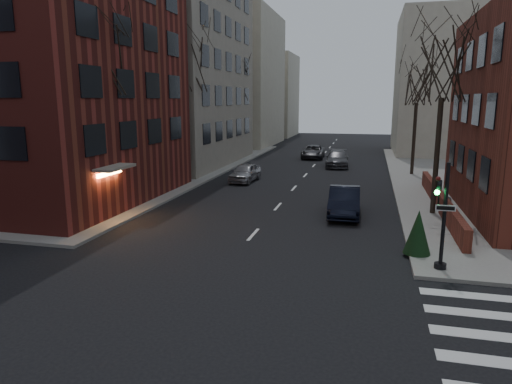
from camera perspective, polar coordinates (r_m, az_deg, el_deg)
ground at (r=11.73m, az=-16.19°, el=-21.83°), size 160.00×160.00×0.00m
sidewalk_far_left at (r=51.79m, az=-27.55°, el=3.22°), size 44.00×44.00×0.15m
building_left_brick at (r=32.47m, az=-26.67°, el=14.98°), size 15.00×15.00×18.00m
building_left_tan at (r=48.44m, az=-14.40°, el=20.23°), size 18.00×18.00×28.00m
low_wall_right at (r=28.25m, az=22.01°, el=-1.02°), size 0.35×16.00×1.00m
building_distant_la at (r=66.57m, az=-3.79°, el=13.74°), size 14.00×16.00×18.00m
building_distant_ra at (r=59.20m, az=24.08°, el=12.11°), size 14.00×14.00×16.00m
building_distant_lb at (r=82.41m, az=1.26°, el=11.94°), size 10.00×12.00×14.00m
traffic_signal at (r=18.13m, az=22.22°, el=-3.59°), size 0.76×0.44×4.00m
tree_left_a at (r=26.48m, az=-18.71°, el=15.48°), size 4.18×4.18×10.26m
tree_left_b at (r=37.20m, az=-8.46°, el=15.31°), size 4.40×4.40×10.80m
tree_left_c at (r=50.38m, az=-2.21°, el=13.38°), size 3.96×3.96×9.72m
tree_right_a at (r=26.66m, az=22.43°, el=14.25°), size 3.96×3.96×9.72m
tree_right_b at (r=40.54m, az=19.56°, el=12.58°), size 3.74×3.74×9.18m
streetlamp_near at (r=33.27m, az=-9.90°, el=7.67°), size 0.36×0.36×6.28m
streetlamp_far at (r=52.17m, az=-0.92°, el=9.16°), size 0.36×0.36×6.28m
parked_sedan at (r=25.84m, az=10.98°, el=-1.17°), size 1.83×4.83×1.57m
car_lane_silver at (r=35.93m, az=-1.37°, el=2.45°), size 1.94×4.28×1.43m
car_lane_gray at (r=44.68m, az=10.11°, el=4.11°), size 2.43×5.33×1.51m
car_lane_far at (r=50.83m, az=7.14°, el=5.02°), size 2.49×5.13×1.41m
sandwich_board at (r=27.29m, az=22.60°, el=-1.48°), size 0.62×0.73×1.00m
evergreen_shrub at (r=19.77m, az=19.58°, el=-4.72°), size 1.24×1.24×1.83m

